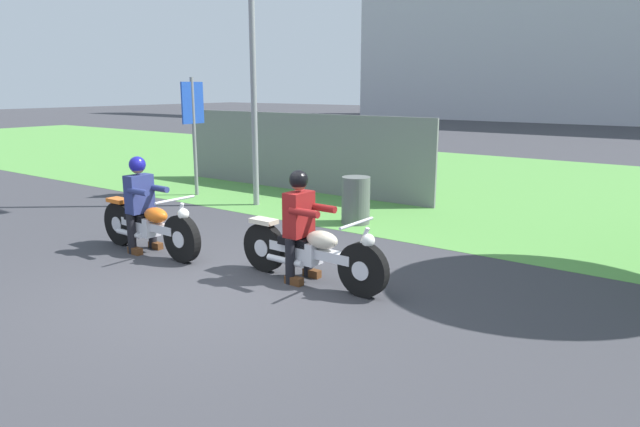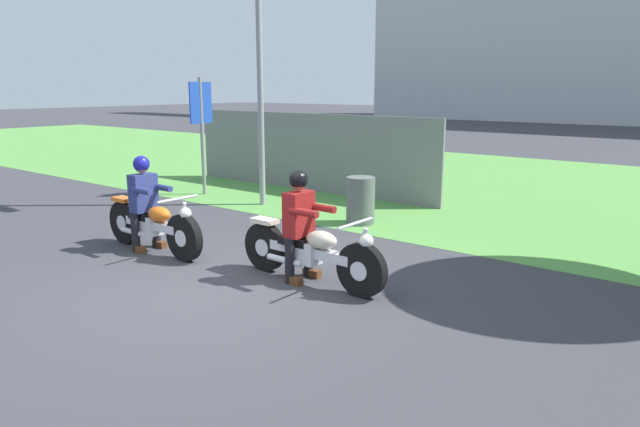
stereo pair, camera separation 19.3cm
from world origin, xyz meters
The scene contains 10 objects.
ground centered at (0.00, 0.00, 0.00)m, with size 120.00×120.00×0.00m, color #38383D.
grass_verge centered at (0.00, 9.32, 0.00)m, with size 60.00×12.00×0.01m, color #549342.
motorcycle_lead centered at (0.78, 0.95, 0.39)m, with size 2.21×0.66×0.88m.
rider_lead centered at (0.61, 0.95, 0.82)m, with size 0.55×0.48×1.40m.
motorcycle_follow centered at (-1.92, 0.58, 0.40)m, with size 2.14×0.66×0.89m.
rider_follow centered at (-2.08, 0.59, 0.83)m, with size 0.55×0.48×1.41m.
streetlight_pole centered at (-2.92, 4.08, 3.95)m, with size 0.96×0.20×6.43m.
trash_can centered at (-0.49, 3.93, 0.42)m, with size 0.51×0.51×0.84m, color #595E5B.
sign_banner centered at (-4.86, 4.10, 1.72)m, with size 0.08×0.60×2.60m.
fence_segment centered at (-3.39, 5.95, 0.90)m, with size 7.00×0.06×1.80m, color slate.
Camera 2 is at (5.01, -4.27, 2.40)m, focal length 31.75 mm.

